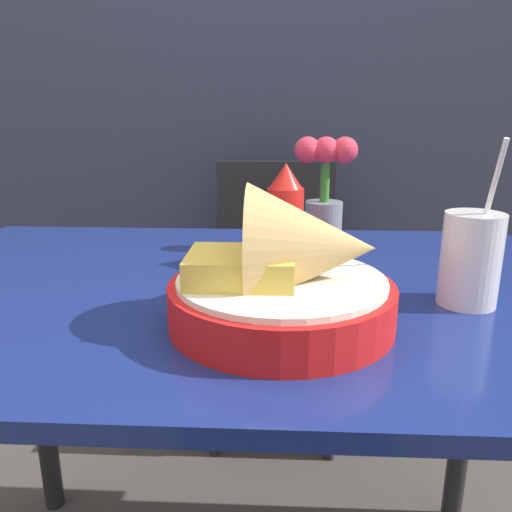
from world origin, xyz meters
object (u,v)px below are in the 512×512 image
at_px(drink_cup, 470,262).
at_px(flower_vase, 324,195).
at_px(food_basket, 291,277).
at_px(chair_far_window, 275,271).
at_px(ketchup_bottle, 285,218).

xyz_separation_m(drink_cup, flower_vase, (-0.19, 0.28, 0.05)).
height_order(food_basket, flower_vase, flower_vase).
bearing_deg(chair_far_window, food_basket, -88.13).
height_order(chair_far_window, flower_vase, flower_vase).
xyz_separation_m(food_basket, ketchup_bottle, (-0.01, 0.26, 0.02)).
relative_size(food_basket, flower_vase, 1.31).
bearing_deg(ketchup_bottle, flower_vase, 54.99).
relative_size(ketchup_bottle, flower_vase, 0.82).
bearing_deg(flower_vase, ketchup_bottle, -125.01).
height_order(ketchup_bottle, flower_vase, flower_vase).
distance_m(chair_far_window, drink_cup, 1.01).
height_order(food_basket, ketchup_bottle, same).
relative_size(chair_far_window, food_basket, 2.99).
xyz_separation_m(food_basket, flower_vase, (0.07, 0.37, 0.05)).
distance_m(ketchup_bottle, flower_vase, 0.14).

